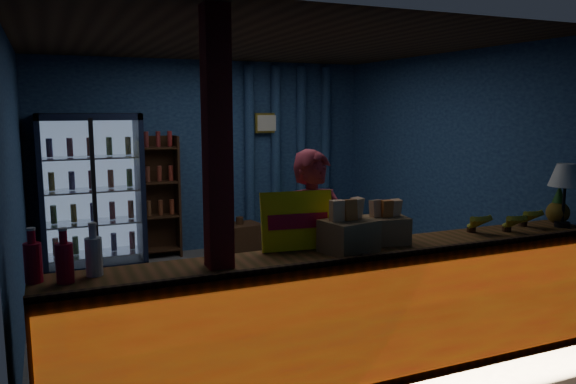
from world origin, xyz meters
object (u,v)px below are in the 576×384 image
at_px(shopkeeper, 314,249).
at_px(table_lamp, 566,178).
at_px(green_chair, 316,229).
at_px(pastry_tray, 348,247).

relative_size(shopkeeper, table_lamp, 2.98).
distance_m(shopkeeper, table_lamp, 2.24).
height_order(shopkeeper, table_lamp, shopkeeper).
bearing_deg(green_chair, table_lamp, 82.34).
height_order(shopkeeper, green_chair, shopkeeper).
bearing_deg(pastry_tray, shopkeeper, 88.87).
bearing_deg(shopkeeper, green_chair, 62.18).
height_order(green_chair, table_lamp, table_lamp).
bearing_deg(table_lamp, shopkeeper, 163.32).
distance_m(shopkeeper, green_chair, 2.99).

